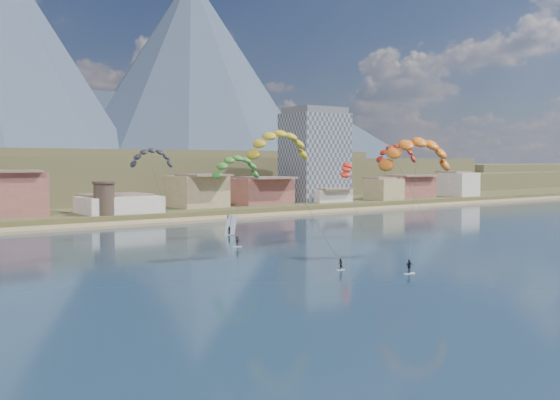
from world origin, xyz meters
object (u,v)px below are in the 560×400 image
object	(u,v)px
apartment_tower	(315,155)
kitesurfer_yellow	(279,141)
watchtower	(104,198)
kitesurfer_orange	(416,149)
windsurfer	(230,229)
kitesurfer_green	(236,164)

from	to	relation	value
apartment_tower	kitesurfer_yellow	size ratio (longest dim) A/B	1.40
watchtower	kitesurfer_yellow	size ratio (longest dim) A/B	0.38
watchtower	kitesurfer_orange	bearing A→B (deg)	-77.04
kitesurfer_yellow	windsurfer	bearing A→B (deg)	70.93
watchtower	kitesurfer_yellow	world-z (taller)	kitesurfer_yellow
kitesurfer_orange	kitesurfer_green	bearing A→B (deg)	104.68
kitesurfer_yellow	kitesurfer_green	world-z (taller)	kitesurfer_yellow
watchtower	kitesurfer_yellow	bearing A→B (deg)	-89.68
kitesurfer_orange	kitesurfer_green	world-z (taller)	kitesurfer_orange
apartment_tower	windsurfer	bearing A→B (deg)	-141.15
watchtower	kitesurfer_orange	xyz separation A→B (m)	(19.64, -85.31, 11.11)
kitesurfer_yellow	kitesurfer_orange	world-z (taller)	kitesurfer_yellow
apartment_tower	kitesurfer_orange	world-z (taller)	apartment_tower
apartment_tower	kitesurfer_orange	distance (m)	116.22
watchtower	kitesurfer_green	world-z (taller)	kitesurfer_green
kitesurfer_green	windsurfer	size ratio (longest dim) A/B	4.64
windsurfer	watchtower	bearing A→B (deg)	106.39
kitesurfer_yellow	kitesurfer_orange	size ratio (longest dim) A/B	0.99
watchtower	apartment_tower	bearing A→B (deg)	9.93
kitesurfer_yellow	kitesurfer_green	distance (m)	28.88
apartment_tower	kitesurfer_green	distance (m)	93.26
kitesurfer_yellow	watchtower	bearing A→B (deg)	90.32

